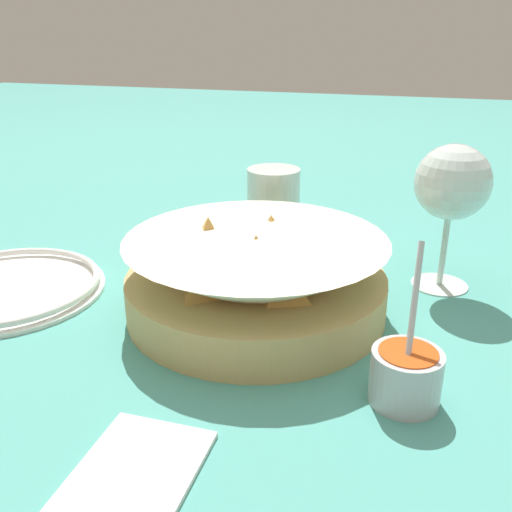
{
  "coord_description": "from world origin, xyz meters",
  "views": [
    {
      "loc": [
        -0.54,
        -0.19,
        0.28
      ],
      "look_at": [
        -0.03,
        -0.02,
        0.06
      ],
      "focal_mm": 40.0,
      "sensor_mm": 36.0,
      "label": 1
    }
  ],
  "objects_px": {
    "sauce_cup": "(406,374)",
    "side_plate": "(5,287)",
    "food_basket": "(254,279)",
    "wine_glass": "(452,187)",
    "beer_mug": "(274,206)"
  },
  "relations": [
    {
      "from": "food_basket",
      "to": "sauce_cup",
      "type": "distance_m",
      "value": 0.2
    },
    {
      "from": "sauce_cup",
      "to": "beer_mug",
      "type": "xyz_separation_m",
      "value": [
        0.33,
        0.2,
        0.02
      ]
    },
    {
      "from": "food_basket",
      "to": "wine_glass",
      "type": "xyz_separation_m",
      "value": [
        0.13,
        -0.19,
        0.08
      ]
    },
    {
      "from": "food_basket",
      "to": "beer_mug",
      "type": "relative_size",
      "value": 2.4
    },
    {
      "from": "food_basket",
      "to": "beer_mug",
      "type": "bearing_deg",
      "value": 10.91
    },
    {
      "from": "sauce_cup",
      "to": "wine_glass",
      "type": "height_order",
      "value": "wine_glass"
    },
    {
      "from": "food_basket",
      "to": "side_plate",
      "type": "xyz_separation_m",
      "value": [
        -0.04,
        0.28,
        -0.03
      ]
    },
    {
      "from": "sauce_cup",
      "to": "beer_mug",
      "type": "relative_size",
      "value": 1.12
    },
    {
      "from": "side_plate",
      "to": "food_basket",
      "type": "bearing_deg",
      "value": -81.34
    },
    {
      "from": "sauce_cup",
      "to": "side_plate",
      "type": "bearing_deg",
      "value": 81.24
    },
    {
      "from": "food_basket",
      "to": "sauce_cup",
      "type": "height_order",
      "value": "sauce_cup"
    },
    {
      "from": "side_plate",
      "to": "beer_mug",
      "type": "bearing_deg",
      "value": -42.19
    },
    {
      "from": "food_basket",
      "to": "side_plate",
      "type": "distance_m",
      "value": 0.29
    },
    {
      "from": "sauce_cup",
      "to": "beer_mug",
      "type": "height_order",
      "value": "sauce_cup"
    },
    {
      "from": "wine_glass",
      "to": "side_plate",
      "type": "relative_size",
      "value": 0.75
    }
  ]
}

